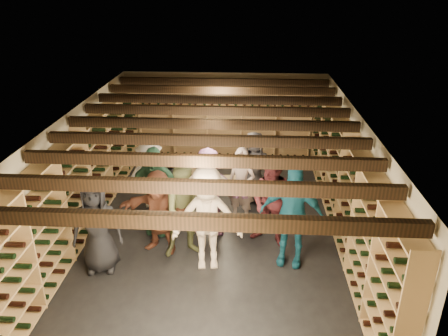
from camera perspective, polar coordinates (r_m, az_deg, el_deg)
ground at (r=9.09m, az=-1.41°, el=-7.91°), size 8.00×8.00×0.00m
walls at (r=8.52m, az=-1.49°, el=-1.03°), size 5.52×8.02×2.40m
ceiling at (r=8.09m, az=-1.58°, el=6.71°), size 5.50×8.00×0.01m
ceiling_joists at (r=8.13m, az=-1.57°, el=5.76°), size 5.40×7.12×0.18m
wine_rack_left at (r=9.14m, az=-17.75°, el=-1.29°), size 0.32×7.50×2.15m
wine_rack_right at (r=8.75m, az=15.55°, el=-2.16°), size 0.32×7.50×2.15m
wine_rack_back at (r=12.13m, az=0.04°, el=6.05°), size 4.70×0.30×2.15m
crate_stack_left at (r=10.13m, az=-5.19°, el=-1.74°), size 0.55×0.42×0.85m
crate_stack_right at (r=10.50m, az=4.47°, el=-2.28°), size 0.56×0.44×0.34m
crate_loose at (r=10.91m, az=0.98°, el=-1.67°), size 0.53×0.38×0.17m
person_0 at (r=7.81m, az=-16.26°, el=-7.26°), size 0.93×0.69×1.74m
person_1 at (r=9.11m, az=-6.67°, el=-2.66°), size 0.62×0.50×1.48m
person_2 at (r=7.92m, az=-4.89°, el=-5.67°), size 1.03×0.91×1.79m
person_3 at (r=7.52m, az=-2.22°, el=-6.76°), size 1.31×0.84×1.91m
person_4 at (r=7.73m, az=8.80°, el=-6.14°), size 1.20×0.70×1.91m
person_5 at (r=8.15m, az=-8.50°, el=-5.62°), size 1.57×0.92×1.61m
person_7 at (r=8.99m, az=2.26°, el=-2.34°), size 0.70×0.59×1.64m
person_8 at (r=8.24m, az=6.41°, el=-4.47°), size 1.07×0.98×1.79m
person_9 at (r=9.72m, az=-9.64°, el=-0.76°), size 1.12×0.78×1.58m
person_10 at (r=8.66m, az=-8.98°, el=-2.94°), size 1.15×0.65×1.85m
person_11 at (r=8.60m, az=-2.09°, el=-3.05°), size 1.72×0.78×1.79m
person_12 at (r=9.83m, az=3.91°, el=0.07°), size 0.81×0.53×1.66m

